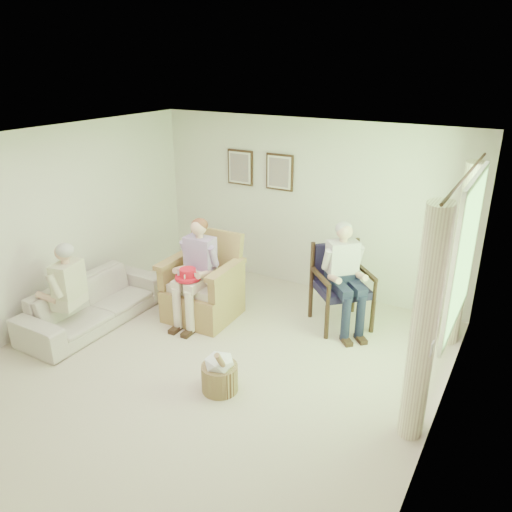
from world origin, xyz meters
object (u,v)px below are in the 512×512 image
person_wicker (196,264)px  person_sofa (64,287)px  red_hat (188,275)px  person_dark (341,269)px  wood_armchair (345,282)px  sofa (93,303)px  wicker_armchair (204,292)px  hatbox (220,372)px

person_wicker → person_sofa: person_wicker is taller
person_sofa → red_hat: bearing=116.8°
person_dark → red_hat: 1.99m
wood_armchair → person_sofa: (-2.92, -2.16, 0.12)m
sofa → person_sofa: 0.59m
wicker_armchair → person_dark: size_ratio=0.82×
wicker_armchair → person_wicker: size_ratio=0.83×
person_dark → wood_armchair: bearing=45.5°
wood_armchair → sofa: (-2.92, -1.74, -0.30)m
hatbox → wood_armchair: bearing=74.2°
person_wicker → red_hat: size_ratio=4.21×
sofa → person_wicker: 1.52m
sofa → person_dark: bearing=-61.8°
wood_armchair → sofa: wood_armchair is taller
sofa → person_sofa: bearing=180.0°
person_sofa → person_wicker: bearing=122.3°
person_dark → person_sofa: 3.53m
wicker_armchair → sofa: size_ratio=0.58×
person_sofa → hatbox: person_sofa is taller
sofa → person_sofa: size_ratio=1.62×
wicker_armchair → red_hat: bearing=-90.6°
person_wicker → person_sofa: 1.69m
wood_armchair → person_dark: bearing=-134.5°
person_dark → hatbox: bearing=-151.6°
person_wicker → red_hat: 0.22m
person_sofa → hatbox: (2.32, 0.04, -0.48)m
person_dark → sofa: bearing=163.7°
person_wicker → hatbox: person_wicker is taller
wicker_armchair → red_hat: size_ratio=3.49×
person_wicker → hatbox: (1.14, -1.15, -0.61)m
wicker_armchair → hatbox: 1.74m
hatbox → person_dark: bearing=72.9°
person_sofa → red_hat: person_sofa is taller
wood_armchair → person_dark: person_dark is taller
sofa → hatbox: sofa is taller
red_hat → hatbox: 1.57m
person_dark → red_hat: (-1.72, -0.99, -0.09)m
sofa → person_wicker: size_ratio=1.43×
person_dark → red_hat: size_ratio=4.24×
person_wicker → person_sofa: bearing=-137.0°
person_wicker → red_hat: bearing=-89.4°
wood_armchair → person_sofa: person_sofa is taller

